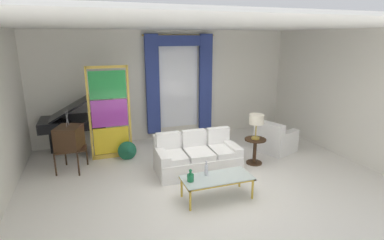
% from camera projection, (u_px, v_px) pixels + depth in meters
% --- Properties ---
extents(ground_plane, '(16.00, 16.00, 0.00)m').
position_uv_depth(ground_plane, '(207.00, 181.00, 6.11)').
color(ground_plane, white).
extents(wall_rear, '(8.00, 0.12, 3.00)m').
position_uv_depth(wall_rear, '(167.00, 85.00, 8.50)').
color(wall_rear, white).
rests_on(wall_rear, ground).
extents(wall_right, '(0.12, 7.00, 3.00)m').
position_uv_depth(wall_right, '(337.00, 92.00, 7.42)').
color(wall_right, white).
rests_on(wall_right, ground).
extents(ceiling_slab, '(8.00, 7.60, 0.04)m').
position_uv_depth(ceiling_slab, '(194.00, 26.00, 6.04)').
color(ceiling_slab, white).
extents(curtained_window, '(2.00, 0.17, 2.70)m').
position_uv_depth(curtained_window, '(180.00, 77.00, 8.39)').
color(curtained_window, white).
rests_on(curtained_window, ground).
extents(couch_white_long, '(1.78, 0.96, 0.86)m').
position_uv_depth(couch_white_long, '(196.00, 157.00, 6.56)').
color(couch_white_long, white).
rests_on(couch_white_long, ground).
extents(coffee_table, '(1.26, 0.57, 0.41)m').
position_uv_depth(coffee_table, '(217.00, 179.00, 5.39)').
color(coffee_table, silver).
rests_on(coffee_table, ground).
extents(bottle_blue_decanter, '(0.12, 0.12, 0.22)m').
position_uv_depth(bottle_blue_decanter, '(191.00, 177.00, 5.20)').
color(bottle_blue_decanter, '#196B3D').
rests_on(bottle_blue_decanter, coffee_table).
extents(bottle_crystal_tall, '(0.06, 0.06, 0.29)m').
position_uv_depth(bottle_crystal_tall, '(206.00, 170.00, 5.41)').
color(bottle_crystal_tall, silver).
rests_on(bottle_crystal_tall, coffee_table).
extents(vintage_tv, '(0.67, 0.72, 1.35)m').
position_uv_depth(vintage_tv, '(69.00, 139.00, 6.42)').
color(vintage_tv, '#382314').
rests_on(vintage_tv, ground).
extents(armchair_white, '(1.04, 1.03, 0.80)m').
position_uv_depth(armchair_white, '(274.00, 140.00, 7.65)').
color(armchair_white, white).
rests_on(armchair_white, ground).
extents(stained_glass_divider, '(0.95, 0.05, 2.20)m').
position_uv_depth(stained_glass_divider, '(110.00, 115.00, 7.03)').
color(stained_glass_divider, gold).
rests_on(stained_glass_divider, ground).
extents(peacock_figurine, '(0.44, 0.60, 0.50)m').
position_uv_depth(peacock_figurine, '(128.00, 152.00, 7.08)').
color(peacock_figurine, beige).
rests_on(peacock_figurine, ground).
extents(round_side_table, '(0.48, 0.48, 0.59)m').
position_uv_depth(round_side_table, '(255.00, 149.00, 6.88)').
color(round_side_table, '#382314').
rests_on(round_side_table, ground).
extents(table_lamp_brass, '(0.32, 0.32, 0.57)m').
position_uv_depth(table_lamp_brass, '(256.00, 120.00, 6.70)').
color(table_lamp_brass, '#B29338').
rests_on(table_lamp_brass, round_side_table).
extents(grand_piano, '(1.50, 1.10, 1.40)m').
position_uv_depth(grand_piano, '(72.00, 121.00, 7.53)').
color(grand_piano, black).
rests_on(grand_piano, ground).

